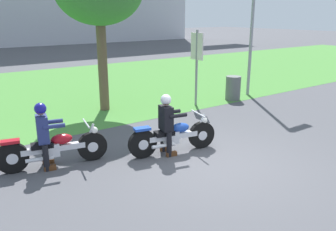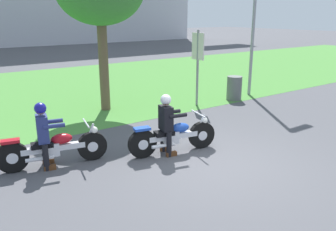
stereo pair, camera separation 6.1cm
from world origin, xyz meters
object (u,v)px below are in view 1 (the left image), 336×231
rider_lead (167,120)px  sign_banner (197,56)px  rider_follow (44,130)px  motorcycle_follow (54,149)px  trash_can (233,88)px  motorcycle_lead (173,136)px

rider_lead → sign_banner: (3.44, 3.03, 0.90)m
rider_follow → sign_banner: 6.37m
motorcycle_follow → trash_can: (7.39, 1.98, 0.05)m
motorcycle_lead → trash_can: size_ratio=2.39×
motorcycle_lead → rider_follow: (-2.64, 0.91, 0.42)m
rider_follow → sign_banner: sign_banner is taller
rider_lead → trash_can: size_ratio=1.58×
motorcycle_lead → trash_can: trash_can is taller
rider_lead → rider_follow: bearing=172.6°
rider_follow → sign_banner: (5.92, 2.16, 0.91)m
motorcycle_lead → rider_lead: bearing=179.2°
rider_follow → trash_can: 7.81m
motorcycle_follow → sign_banner: (5.75, 2.20, 1.33)m
rider_lead → motorcycle_follow: bearing=172.2°
motorcycle_lead → sign_banner: bearing=55.1°
motorcycle_lead → rider_follow: rider_follow is taller
motorcycle_lead → rider_lead: size_ratio=1.51×
rider_lead → motorcycle_lead: bearing=-0.8°
motorcycle_follow → rider_follow: rider_follow is taller
motorcycle_follow → rider_lead: bearing=-7.8°
rider_follow → trash_can: size_ratio=1.57×
motorcycle_lead → rider_follow: size_ratio=1.52×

